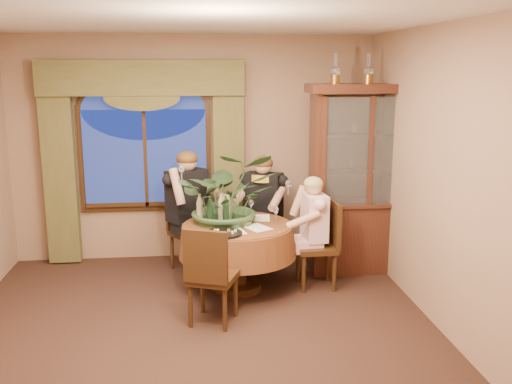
{
  "coord_description": "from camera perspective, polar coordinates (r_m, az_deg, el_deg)",
  "views": [
    {
      "loc": [
        0.0,
        -4.66,
        2.41
      ],
      "look_at": [
        0.65,
        1.25,
        1.1
      ],
      "focal_mm": 40.0,
      "sensor_mm": 36.0,
      "label": 1
    }
  ],
  "objects": [
    {
      "name": "arched_transom",
      "position": [
        7.12,
        -11.25,
        9.53
      ],
      "size": [
        1.6,
        0.06,
        0.44
      ],
      "primitive_type": null,
      "color": "navy",
      "rests_on": "wall_back"
    },
    {
      "name": "drapery_left",
      "position": [
        7.33,
        -19.03,
        2.08
      ],
      "size": [
        0.38,
        0.14,
        2.32
      ],
      "primitive_type": "cube",
      "color": "#4B4822",
      "rests_on": "floor"
    },
    {
      "name": "wall_right",
      "position": [
        5.27,
        19.12,
        0.69
      ],
      "size": [
        0.0,
        5.0,
        5.0
      ],
      "primitive_type": "plane",
      "rotation": [
        1.57,
        0.0,
        -1.57
      ],
      "color": "#8C6B55",
      "rests_on": "ground"
    },
    {
      "name": "stoneware_vase",
      "position": [
        6.25,
        -3.15,
        -1.61
      ],
      "size": [
        0.16,
        0.16,
        0.29
      ],
      "primitive_type": null,
      "color": "tan",
      "rests_on": "dining_table"
    },
    {
      "name": "olive_bowl",
      "position": [
        6.1,
        -1.22,
        -3.12
      ],
      "size": [
        0.17,
        0.17,
        0.05
      ],
      "primitive_type": "imported",
      "color": "#506130",
      "rests_on": "dining_table"
    },
    {
      "name": "oil_lamp_left",
      "position": [
        6.61,
        7.94,
        12.15
      ],
      "size": [
        0.11,
        0.11,
        0.34
      ],
      "primitive_type": null,
      "color": "#A5722D",
      "rests_on": "china_cabinet"
    },
    {
      "name": "person_scarf",
      "position": [
        6.94,
        0.76,
        -1.91
      ],
      "size": [
        0.64,
        0.63,
        1.38
      ],
      "primitive_type": null,
      "rotation": [
        0.0,
        0.0,
        -3.6
      ],
      "color": "black",
      "rests_on": "floor"
    },
    {
      "name": "wall_back",
      "position": [
        7.23,
        -6.23,
        4.32
      ],
      "size": [
        4.5,
        0.0,
        4.5
      ],
      "primitive_type": "plane",
      "rotation": [
        1.57,
        0.0,
        0.0
      ],
      "color": "#8C6B55",
      "rests_on": "ground"
    },
    {
      "name": "chair_front_left",
      "position": [
        5.48,
        -4.33,
        -8.23
      ],
      "size": [
        0.54,
        0.54,
        0.96
      ],
      "primitive_type": "cube",
      "rotation": [
        0.0,
        0.0,
        -0.36
      ],
      "color": "black",
      "rests_on": "floor"
    },
    {
      "name": "chair_right",
      "position": [
        6.36,
        6.05,
        -5.32
      ],
      "size": [
        0.42,
        0.42,
        0.96
      ],
      "primitive_type": "cube",
      "rotation": [
        0.0,
        0.0,
        -4.71
      ],
      "color": "black",
      "rests_on": "floor"
    },
    {
      "name": "china_cabinet",
      "position": [
        6.84,
        10.76,
        1.24
      ],
      "size": [
        1.37,
        0.54,
        2.22
      ],
      "primitive_type": "cube",
      "color": "#34160F",
      "rests_on": "floor"
    },
    {
      "name": "cheese_platter",
      "position": [
        5.78,
        -3.22,
        -4.15
      ],
      "size": [
        0.37,
        0.37,
        0.02
      ],
      "primitive_type": "cylinder",
      "color": "black",
      "rests_on": "dining_table"
    },
    {
      "name": "person_back",
      "position": [
        6.82,
        -6.88,
        -1.92
      ],
      "size": [
        0.71,
        0.7,
        1.46
      ],
      "primitive_type": null,
      "rotation": [
        0.0,
        0.0,
        -2.48
      ],
      "color": "black",
      "rests_on": "floor"
    },
    {
      "name": "chair_back_right",
      "position": [
        6.99,
        -0.09,
        -3.61
      ],
      "size": [
        0.54,
        0.54,
        0.96
      ],
      "primitive_type": "cube",
      "rotation": [
        0.0,
        0.0,
        -3.48
      ],
      "color": "black",
      "rests_on": "floor"
    },
    {
      "name": "wine_bottle_0",
      "position": [
        6.15,
        -5.65,
        -1.7
      ],
      "size": [
        0.07,
        0.07,
        0.33
      ],
      "primitive_type": "cylinder",
      "color": "tan",
      "rests_on": "dining_table"
    },
    {
      "name": "oil_lamp_center",
      "position": [
        6.71,
        11.21,
        12.03
      ],
      "size": [
        0.11,
        0.11,
        0.34
      ],
      "primitive_type": null,
      "color": "#A5722D",
      "rests_on": "china_cabinet"
    },
    {
      "name": "oil_lamp_right",
      "position": [
        6.84,
        14.36,
        11.89
      ],
      "size": [
        0.11,
        0.11,
        0.34
      ],
      "primitive_type": null,
      "color": "#A5722D",
      "rests_on": "china_cabinet"
    },
    {
      "name": "wine_glass_person_pink",
      "position": [
        6.21,
        1.99,
        -2.24
      ],
      "size": [
        0.07,
        0.07,
        0.18
      ],
      "primitive_type": null,
      "color": "silver",
      "rests_on": "dining_table"
    },
    {
      "name": "tasting_paper_1",
      "position": [
        6.39,
        0.42,
        -2.6
      ],
      "size": [
        0.24,
        0.32,
        0.0
      ],
      "primitive_type": "cube",
      "rotation": [
        0.0,
        0.0,
        -0.12
      ],
      "color": "white",
      "rests_on": "dining_table"
    },
    {
      "name": "window",
      "position": [
        7.2,
        -10.99,
        3.33
      ],
      "size": [
        1.62,
        0.1,
        1.32
      ],
      "primitive_type": null,
      "color": "navy",
      "rests_on": "wall_back"
    },
    {
      "name": "wine_bottle_1",
      "position": [
        6.14,
        -3.53,
        -1.69
      ],
      "size": [
        0.07,
        0.07,
        0.33
      ],
      "primitive_type": "cylinder",
      "color": "tan",
      "rests_on": "dining_table"
    },
    {
      "name": "drapery_right",
      "position": [
        7.16,
        -2.74,
        2.51
      ],
      "size": [
        0.38,
        0.14,
        2.32
      ],
      "primitive_type": "cube",
      "color": "#4B4822",
      "rests_on": "floor"
    },
    {
      "name": "chair_back",
      "position": [
        6.91,
        -6.5,
        -3.88
      ],
      "size": [
        0.58,
        0.58,
        0.96
      ],
      "primitive_type": "cube",
      "rotation": [
        0.0,
        0.0,
        -2.53
      ],
      "color": "black",
      "rests_on": "floor"
    },
    {
      "name": "dining_table",
      "position": [
        6.27,
        -1.83,
        -6.53
      ],
      "size": [
        1.46,
        1.46,
        0.75
      ],
      "primitive_type": "cylinder",
      "rotation": [
        0.0,
        0.0,
        -0.15
      ],
      "color": "maroon",
      "rests_on": "floor"
    },
    {
      "name": "ceiling",
      "position": [
        4.68,
        -6.55,
        17.14
      ],
      "size": [
        5.0,
        5.0,
        0.0
      ],
      "primitive_type": "plane",
      "rotation": [
        3.14,
        0.0,
        0.0
      ],
      "color": "white",
      "rests_on": "wall_back"
    },
    {
      "name": "wine_bottle_2",
      "position": [
        6.05,
        -4.6,
        -1.93
      ],
      "size": [
        0.07,
        0.07,
        0.33
      ],
      "primitive_type": "cylinder",
      "color": "black",
      "rests_on": "dining_table"
    },
    {
      "name": "tasting_paper_2",
      "position": [
        5.89,
        -2.29,
        -3.92
      ],
      "size": [
        0.27,
        0.34,
        0.0
      ],
      "primitive_type": "cube",
      "rotation": [
        0.0,
        0.0,
        0.23
      ],
      "color": "white",
      "rests_on": "dining_table"
    },
    {
      "name": "tasting_paper_0",
      "position": [
        6.01,
        0.12,
        -3.58
      ],
      "size": [
        0.33,
        0.36,
        0.0
      ],
      "primitive_type": "cube",
      "rotation": [
        0.0,
        0.0,
        0.49
      ],
      "color": "white",
      "rests_on": "dining_table"
    },
    {
      "name": "swag_valance",
      "position": [
        7.04,
        -11.38,
        11.12
      ],
      "size": [
        2.45,
        0.16,
        0.42
      ],
      "primitive_type": null,
      "color": "#4B4822",
      "rests_on": "wall_back"
    },
    {
      "name": "person_pink",
      "position": [
        6.37,
        5.82,
        -3.93
      ],
      "size": [
        0.44,
        0.48,
        1.25
      ],
      "primitive_type": null,
      "rotation": [
        0.0,
        0.0,
        -4.64
      ],
      "color": "beige",
      "rests_on": "floor"
    },
    {
      "name": "wine_glass_person_back",
      "position": [
        6.44,
        -4.39,
        -1.73
      ],
      "size": [
        0.07,
        0.07,
        0.18
      ],
      "primitive_type": null,
      "color": "silver",
      "rests_on": "dining_table"
    },
    {
      "name": "wine_bottle_3",
      "position": [
        6.04,
        -3.04,
        -1.92
      ],
      "size": [
        0.07,
        0.07,
        0.33
      ],
      "primitive_type": "cylinder",
      "color": "black",
      "rests_on": "dining_table"
    },
    {
      "name": "floor",
      "position": [
        5.25,
        -5.78,
        -14.98
      ],
      "size": [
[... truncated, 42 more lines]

